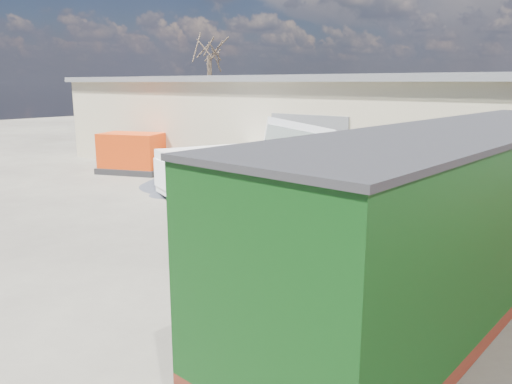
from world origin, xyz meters
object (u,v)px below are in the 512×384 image
Objects in this scene: bare_tree at (209,43)px; panel_van at (213,171)px; orange_skip at (132,156)px; box_trailer at (469,209)px; tractor_unit at (326,225)px.

panel_van is (12.67, -12.58, -6.83)m from bare_tree.
orange_skip is (5.23, -11.45, -6.95)m from bare_tree.
orange_skip is at bearing -168.12° from panel_van.
bare_tree is at bearing 146.45° from box_trailer.
bare_tree is 1.54× the size of tractor_unit.
orange_skip is (-20.16, 6.84, -1.58)m from box_trailer.
bare_tree is 0.76× the size of box_trailer.
box_trailer is at bearing -41.58° from orange_skip.
tractor_unit reaches higher than panel_van.
tractor_unit is 11.49m from panel_van.
tractor_unit is at bearing -45.75° from orange_skip.
box_trailer is 14.02m from panel_van.
panel_van is 7.53m from orange_skip.
bare_tree is at bearing 91.71° from orange_skip.
tractor_unit is 1.50× the size of orange_skip.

